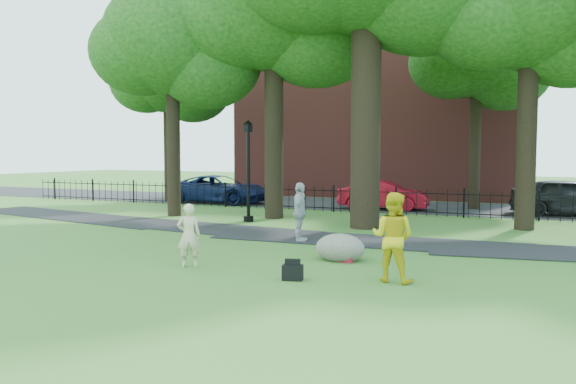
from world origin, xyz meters
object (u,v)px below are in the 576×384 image
at_px(lamppost, 248,172).
at_px(red_sedan, 383,195).
at_px(boulder, 340,246).
at_px(woman, 189,235).
at_px(man, 393,237).

xyz_separation_m(lamppost, red_sedan, (3.84, 7.03, -1.32)).
xyz_separation_m(boulder, red_sedan, (-2.30, 13.42, 0.34)).
bearing_deg(woman, boulder, -176.22).
height_order(boulder, lamppost, lamppost).
relative_size(man, lamppost, 0.47).
bearing_deg(red_sedan, woman, 172.07).
xyz_separation_m(man, boulder, (-1.84, 1.86, -0.60)).
bearing_deg(lamppost, red_sedan, 79.38).
distance_m(man, red_sedan, 15.84).
bearing_deg(boulder, red_sedan, 99.73).
relative_size(lamppost, red_sedan, 0.94).
relative_size(woman, red_sedan, 0.36).
xyz_separation_m(woman, boulder, (3.15, 2.34, -0.41)).
xyz_separation_m(man, red_sedan, (-4.14, 15.29, -0.26)).
height_order(lamppost, red_sedan, lamppost).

